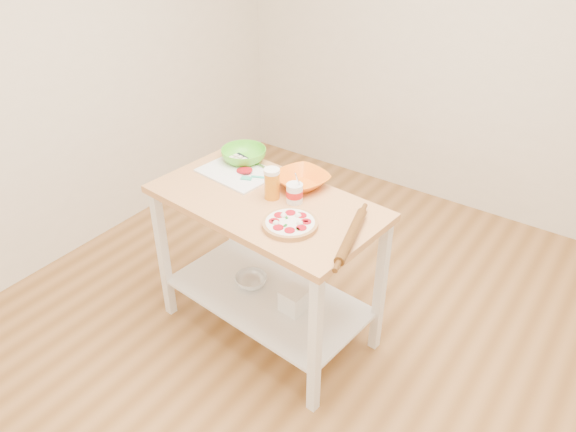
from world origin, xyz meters
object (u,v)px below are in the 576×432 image
(pizza, at_px, (290,223))
(shelf_bin, at_px, (294,301))
(knife, at_px, (248,160))
(yogurt_tub, at_px, (295,193))
(orange_bowl, at_px, (301,180))
(shelf_glass_bowl, at_px, (251,281))
(cutting_board, at_px, (238,171))
(prep_island, at_px, (267,239))
(beer_pint, at_px, (272,184))
(rolling_pin, at_px, (351,236))
(spatula, at_px, (254,178))
(green_bowl, at_px, (244,155))

(pizza, relative_size, shelf_bin, 2.11)
(knife, xyz_separation_m, yogurt_tub, (0.47, -0.21, 0.03))
(orange_bowl, xyz_separation_m, shelf_glass_bowl, (-0.20, -0.21, -0.64))
(pizza, xyz_separation_m, yogurt_tub, (-0.11, 0.20, 0.04))
(cutting_board, xyz_separation_m, shelf_glass_bowl, (0.17, -0.13, -0.62))
(prep_island, height_order, shelf_bin, prep_island)
(beer_pint, bearing_deg, cutting_board, 161.05)
(beer_pint, bearing_deg, shelf_bin, -15.82)
(knife, xyz_separation_m, orange_bowl, (0.40, -0.05, 0.02))
(yogurt_tub, bearing_deg, shelf_glass_bowl, -169.55)
(knife, bearing_deg, beer_pint, -21.13)
(shelf_glass_bowl, bearing_deg, rolling_pin, -6.85)
(spatula, distance_m, rolling_pin, 0.74)
(orange_bowl, height_order, beer_pint, beer_pint)
(shelf_glass_bowl, bearing_deg, pizza, -21.20)
(spatula, distance_m, orange_bowl, 0.26)
(yogurt_tub, bearing_deg, shelf_bin, -55.36)
(cutting_board, xyz_separation_m, rolling_pin, (0.84, -0.21, 0.02))
(green_bowl, xyz_separation_m, shelf_glass_bowl, (0.22, -0.25, -0.65))
(rolling_pin, bearing_deg, beer_pint, 169.32)
(cutting_board, height_order, yogurt_tub, yogurt_tub)
(cutting_board, bearing_deg, knife, 109.46)
(green_bowl, bearing_deg, knife, 16.12)
(cutting_board, height_order, shelf_bin, cutting_board)
(yogurt_tub, height_order, shelf_bin, yogurt_tub)
(cutting_board, height_order, orange_bowl, orange_bowl)
(pizza, height_order, yogurt_tub, yogurt_tub)
(green_bowl, distance_m, shelf_bin, 0.87)
(spatula, xyz_separation_m, beer_pint, (0.19, -0.09, 0.07))
(pizza, relative_size, rolling_pin, 0.63)
(spatula, bearing_deg, rolling_pin, -38.55)
(prep_island, distance_m, beer_pint, 0.34)
(beer_pint, relative_size, shelf_bin, 1.30)
(rolling_pin, height_order, shelf_glass_bowl, rolling_pin)
(pizza, distance_m, shelf_bin, 0.61)
(knife, distance_m, rolling_pin, 0.94)
(prep_island, distance_m, shelf_bin, 0.38)
(green_bowl, distance_m, beer_pint, 0.44)
(pizza, bearing_deg, green_bowl, 146.58)
(yogurt_tub, bearing_deg, cutting_board, 170.01)
(knife, height_order, yogurt_tub, yogurt_tub)
(orange_bowl, height_order, rolling_pin, orange_bowl)
(green_bowl, height_order, rolling_pin, green_bowl)
(pizza, distance_m, beer_pint, 0.29)
(knife, bearing_deg, rolling_pin, -7.77)
(prep_island, distance_m, knife, 0.50)
(prep_island, bearing_deg, spatula, 144.86)
(shelf_bin, bearing_deg, rolling_pin, -8.03)
(knife, distance_m, beer_pint, 0.43)
(green_bowl, bearing_deg, yogurt_tub, -22.15)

